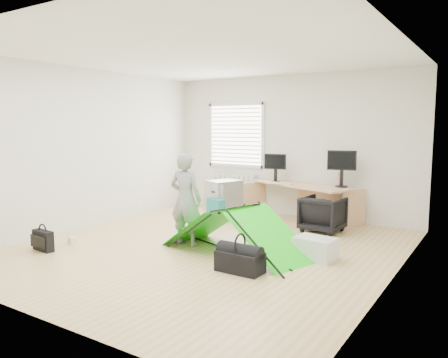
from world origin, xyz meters
The scene contains 18 objects.
ground centered at (0.00, 0.00, 0.00)m, with size 5.50×5.50×0.00m, color tan.
back_wall centered at (0.00, 2.75, 1.35)m, with size 5.00×0.02×2.70m, color silver.
window centered at (-1.20, 2.71, 1.55)m, with size 1.20×0.06×1.20m, color silver.
radiator centered at (-1.20, 2.67, 0.45)m, with size 1.00×0.12×0.60m, color silver.
desk centered at (0.39, 2.38, 0.34)m, with size 2.00×0.64×0.68m, color tan.
filing_cabinet centered at (-0.99, 1.92, 0.35)m, with size 0.45×0.60×0.71m, color #999B9E.
monitor_left centered at (-0.11, 2.35, 0.88)m, with size 0.41×0.09×0.39m, color black.
monitor_right centered at (1.14, 2.38, 0.92)m, with size 0.49×0.11×0.47m, color black.
keyboard centered at (0.05, 2.20, 0.69)m, with size 0.49×0.17×0.02m, color beige.
thermos centered at (1.08, 2.49, 0.80)m, with size 0.07×0.07×0.24m, color #BE6A6C.
office_chair centered at (1.03, 1.80, 0.29)m, with size 0.62×0.64×0.58m, color black.
person centered at (-0.37, -0.06, 0.68)m, with size 0.49×0.32×1.35m, color slate.
kite centered at (0.47, -0.02, 0.32)m, with size 2.04×0.89×0.63m, color #1EE115, non-canonical shape.
storage_crate centered at (1.48, 0.30, 0.14)m, with size 0.51×0.36×0.29m, color silver.
tote_bag centered at (-0.87, 1.47, 0.21)m, with size 0.35×0.16×0.42m, color #1C7479.
laptop_bag centered at (-1.86, -1.38, 0.14)m, with size 0.38×0.12×0.29m, color black.
white_box centered at (-1.82, -0.93, 0.05)m, with size 0.10×0.10×0.10m, color silver.
duffel_bag centered at (0.92, -0.67, 0.12)m, with size 0.56×0.29×0.25m, color black.
Camera 1 is at (3.48, -5.01, 1.72)m, focal length 35.00 mm.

